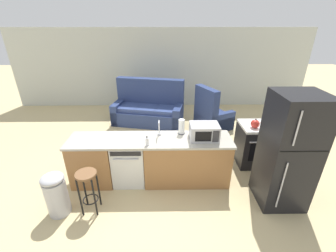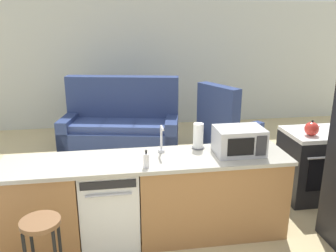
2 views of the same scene
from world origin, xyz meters
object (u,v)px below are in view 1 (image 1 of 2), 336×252
object	(u,v)px
dishwasher	(129,162)
bar_stool	(88,184)
paper_towel_roll	(181,127)
refrigerator	(288,152)
armchair	(211,116)
microwave	(204,132)
trash_bin	(56,194)
soap_bottle	(147,142)
stove_range	(257,144)
kettle	(255,124)
couch	(149,109)

from	to	relation	value
dishwasher	bar_stool	distance (m)	0.93
paper_towel_roll	refrigerator	bearing A→B (deg)	-25.05
dishwasher	armchair	xyz separation A→B (m)	(1.98, 2.29, -0.07)
microwave	bar_stool	world-z (taller)	microwave
refrigerator	armchair	size ratio (longest dim) A/B	1.59
microwave	trash_bin	bearing A→B (deg)	-161.72
refrigerator	trash_bin	bearing A→B (deg)	-176.16
microwave	trash_bin	distance (m)	2.61
microwave	soap_bottle	bearing A→B (deg)	-167.69
soap_bottle	stove_range	bearing A→B (deg)	18.96
stove_range	armchair	distance (m)	1.85
kettle	dishwasher	bearing A→B (deg)	-170.15
stove_range	microwave	size ratio (longest dim) A/B	1.80
soap_bottle	armchair	distance (m)	3.05
microwave	couch	bearing A→B (deg)	112.93
stove_range	soap_bottle	distance (m)	2.42
couch	refrigerator	bearing A→B (deg)	-53.94
paper_towel_roll	soap_bottle	bearing A→B (deg)	-144.90
bar_stool	couch	distance (m)	3.58
soap_bottle	couch	world-z (taller)	couch
microwave	trash_bin	xyz separation A→B (m)	(-2.40, -0.79, -0.66)
dishwasher	armchair	bearing A→B (deg)	49.22
dishwasher	paper_towel_roll	size ratio (longest dim) A/B	2.98
bar_stool	refrigerator	bearing A→B (deg)	3.75
microwave	kettle	distance (m)	1.15
paper_towel_roll	armchair	xyz separation A→B (m)	(1.00, 2.08, -0.69)
dishwasher	armchair	distance (m)	3.03
trash_bin	couch	bearing A→B (deg)	70.74
stove_range	bar_stool	world-z (taller)	stove_range
kettle	couch	size ratio (longest dim) A/B	0.10
kettle	armchair	world-z (taller)	armchair
refrigerator	paper_towel_roll	xyz separation A→B (m)	(-1.62, 0.76, 0.08)
paper_towel_roll	bar_stool	xyz separation A→B (m)	(-1.51, -0.96, -0.50)
paper_towel_roll	armchair	bearing A→B (deg)	64.34
soap_bottle	bar_stool	world-z (taller)	soap_bottle
bar_stool	armchair	distance (m)	3.95
refrigerator	trash_bin	xyz separation A→B (m)	(-3.64, -0.24, -0.58)
trash_bin	paper_towel_roll	bearing A→B (deg)	26.50
dishwasher	microwave	world-z (taller)	microwave
microwave	bar_stool	distance (m)	2.10
dishwasher	bar_stool	world-z (taller)	dishwasher
bar_stool	trash_bin	bearing A→B (deg)	-175.61
stove_range	microwave	distance (m)	1.48
refrigerator	dishwasher	bearing A→B (deg)	168.07
soap_bottle	refrigerator	bearing A→B (deg)	-8.44
couch	dishwasher	bearing A→B (deg)	-94.19
bar_stool	couch	bearing A→B (deg)	78.15
soap_bottle	couch	bearing A→B (deg)	93.22
microwave	armchair	distance (m)	2.47
dishwasher	soap_bottle	size ratio (longest dim) A/B	4.77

